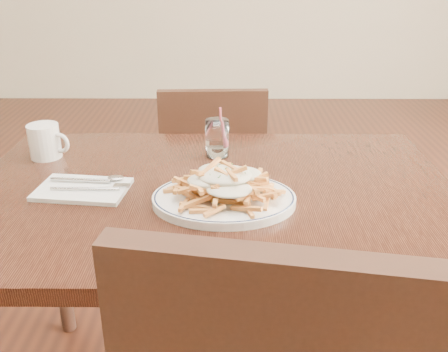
{
  "coord_description": "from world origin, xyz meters",
  "views": [
    {
      "loc": [
        0.04,
        -1.1,
        1.28
      ],
      "look_at": [
        0.03,
        -0.08,
        0.82
      ],
      "focal_mm": 40.0,
      "sensor_mm": 36.0,
      "label": 1
    }
  ],
  "objects_px": {
    "chair_far": "(213,174)",
    "coffee_mug": "(45,141)",
    "water_glass": "(217,140)",
    "fries_plate": "(224,199)",
    "loaded_fries": "(224,180)",
    "table": "(213,216)"
  },
  "relations": [
    {
      "from": "table",
      "to": "water_glass",
      "type": "bearing_deg",
      "value": 87.96
    },
    {
      "from": "water_glass",
      "to": "coffee_mug",
      "type": "relative_size",
      "value": 1.2
    },
    {
      "from": "table",
      "to": "fries_plate",
      "type": "xyz_separation_m",
      "value": [
        0.03,
        -0.08,
        0.09
      ]
    },
    {
      "from": "fries_plate",
      "to": "loaded_fries",
      "type": "relative_size",
      "value": 1.55
    },
    {
      "from": "fries_plate",
      "to": "coffee_mug",
      "type": "xyz_separation_m",
      "value": [
        -0.5,
        0.28,
        0.04
      ]
    },
    {
      "from": "chair_far",
      "to": "loaded_fries",
      "type": "height_order",
      "value": "loaded_fries"
    },
    {
      "from": "loaded_fries",
      "to": "water_glass",
      "type": "bearing_deg",
      "value": 94.11
    },
    {
      "from": "coffee_mug",
      "to": "water_glass",
      "type": "bearing_deg",
      "value": 1.51
    },
    {
      "from": "water_glass",
      "to": "table",
      "type": "bearing_deg",
      "value": -92.04
    },
    {
      "from": "chair_far",
      "to": "coffee_mug",
      "type": "xyz_separation_m",
      "value": [
        -0.45,
        -0.49,
        0.32
      ]
    },
    {
      "from": "chair_far",
      "to": "fries_plate",
      "type": "distance_m",
      "value": 0.83
    },
    {
      "from": "table",
      "to": "chair_far",
      "type": "xyz_separation_m",
      "value": [
        -0.02,
        0.69,
        -0.2
      ]
    },
    {
      "from": "coffee_mug",
      "to": "fries_plate",
      "type": "bearing_deg",
      "value": -29.22
    },
    {
      "from": "chair_far",
      "to": "loaded_fries",
      "type": "distance_m",
      "value": 0.84
    },
    {
      "from": "water_glass",
      "to": "coffee_mug",
      "type": "distance_m",
      "value": 0.48
    },
    {
      "from": "fries_plate",
      "to": "loaded_fries",
      "type": "bearing_deg",
      "value": -135.0
    },
    {
      "from": "loaded_fries",
      "to": "water_glass",
      "type": "distance_m",
      "value": 0.29
    },
    {
      "from": "chair_far",
      "to": "water_glass",
      "type": "height_order",
      "value": "water_glass"
    },
    {
      "from": "coffee_mug",
      "to": "table",
      "type": "bearing_deg",
      "value": -22.88
    },
    {
      "from": "table",
      "to": "fries_plate",
      "type": "height_order",
      "value": "fries_plate"
    },
    {
      "from": "table",
      "to": "coffee_mug",
      "type": "height_order",
      "value": "coffee_mug"
    },
    {
      "from": "loaded_fries",
      "to": "water_glass",
      "type": "xyz_separation_m",
      "value": [
        -0.02,
        0.29,
        -0.01
      ]
    }
  ]
}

